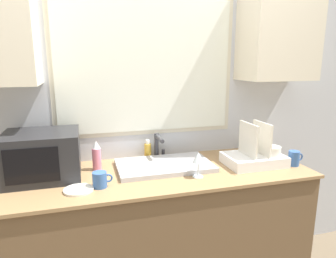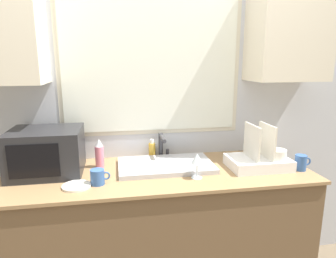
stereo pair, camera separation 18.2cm
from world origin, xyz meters
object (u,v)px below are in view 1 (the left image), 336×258
faucet (158,144)px  dish_rack (255,156)px  spray_bottle (97,156)px  wine_glass (198,159)px  microwave (42,155)px  mug_near_sink (100,180)px  soap_bottle (148,150)px

faucet → dish_rack: (0.60, -0.30, -0.05)m
spray_bottle → wine_glass: (0.58, -0.30, 0.02)m
faucet → microwave: (-0.75, -0.15, 0.03)m
mug_near_sink → soap_bottle: bearing=50.1°
faucet → wine_glass: (0.15, -0.40, 0.00)m
faucet → soap_bottle: faucet is taller
wine_glass → dish_rack: bearing=12.6°
microwave → soap_bottle: 0.71m
soap_bottle → mug_near_sink: bearing=-129.9°
microwave → mug_near_sink: (0.32, -0.24, -0.10)m
dish_rack → mug_near_sink: size_ratio=3.47×
faucet → dish_rack: dish_rack is taller
faucet → soap_bottle: 0.10m
spray_bottle → faucet: bearing=13.2°
mug_near_sink → microwave: bearing=142.9°
microwave → dish_rack: size_ratio=1.10×
soap_bottle → mug_near_sink: size_ratio=1.22×
wine_glass → microwave: bearing=164.5°
microwave → dish_rack: 1.36m
wine_glass → soap_bottle: bearing=115.9°
microwave → dish_rack: (1.35, -0.15, -0.08)m
spray_bottle → wine_glass: size_ratio=1.25×
spray_bottle → mug_near_sink: size_ratio=1.72×
dish_rack → microwave: bearing=173.8°
spray_bottle → soap_bottle: 0.39m
microwave → wine_glass: 0.93m
soap_bottle → microwave: bearing=-164.0°
microwave → mug_near_sink: size_ratio=3.82×
microwave → spray_bottle: 0.32m
faucet → mug_near_sink: size_ratio=1.65×
spray_bottle → soap_bottle: (0.36, 0.14, -0.03)m
dish_rack → mug_near_sink: (-1.03, -0.09, -0.02)m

